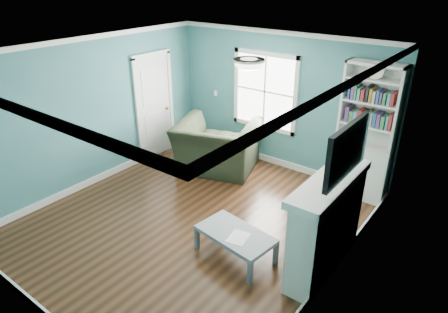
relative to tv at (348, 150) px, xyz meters
The scene contains 13 objects.
floor 2.80m from the tv, behind, with size 5.00×5.00×0.00m, color black.
room_walls 2.21m from the tv, behind, with size 5.00×5.00×5.00m.
trim 2.26m from the tv, behind, with size 4.50×5.00×2.60m.
window 3.40m from the tv, 137.57° to the left, with size 1.40×0.06×1.50m.
bookshelf 2.29m from the tv, 101.57° to the left, with size 0.90×0.35×2.31m.
fireplace 1.10m from the tv, behind, with size 0.44×1.58×1.30m.
tv is the anchor object (origin of this frame).
door 4.63m from the tv, 164.80° to the left, with size 0.12×0.98×2.17m.
ceiling_fixture 1.54m from the tv, behind, with size 0.38×0.38×0.15m.
light_switch 4.38m from the tv, 148.30° to the left, with size 0.08×0.01×0.12m, color white.
recliner 3.48m from the tv, 154.91° to the left, with size 1.47×0.95×1.28m, color black.
coffee_table 1.89m from the tv, 155.98° to the right, with size 1.11×0.70×0.38m.
paper_sheet 1.81m from the tv, 151.46° to the right, with size 0.24×0.31×0.00m, color white.
Camera 1 is at (3.56, -3.90, 3.58)m, focal length 32.00 mm.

